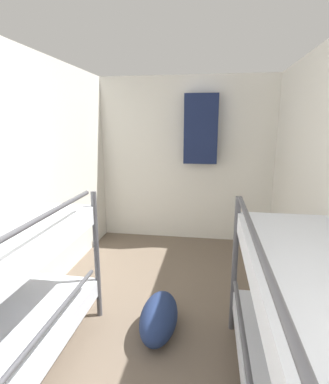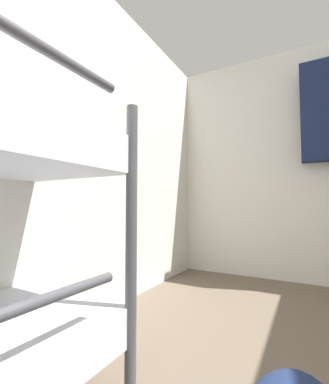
% 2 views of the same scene
% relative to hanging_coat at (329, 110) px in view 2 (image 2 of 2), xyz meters
% --- Properties ---
extents(wall_back, '(2.51, 0.06, 2.26)m').
position_rel_hanging_coat_xyz_m(wall_back, '(-0.21, 0.15, -0.43)').
color(wall_back, silver).
rests_on(wall_back, ground_plane).
extents(hanging_coat, '(0.44, 0.12, 0.90)m').
position_rel_hanging_coat_xyz_m(hanging_coat, '(0.00, 0.00, 0.00)').
color(hanging_coat, '#192347').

